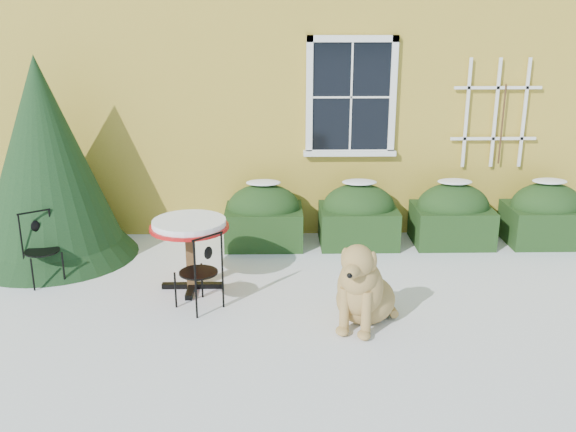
{
  "coord_description": "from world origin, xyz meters",
  "views": [
    {
      "loc": [
        -0.14,
        -5.84,
        3.07
      ],
      "look_at": [
        0.0,
        1.0,
        0.9
      ],
      "focal_mm": 40.0,
      "sensor_mm": 36.0,
      "label": 1
    }
  ],
  "objects_px": {
    "patio_chair_near": "(201,271)",
    "dog": "(362,290)",
    "evergreen_shrub": "(47,179)",
    "patio_chair_far": "(41,248)",
    "bistro_table": "(189,232)"
  },
  "relations": [
    {
      "from": "patio_chair_near",
      "to": "dog",
      "type": "height_order",
      "value": "dog"
    },
    {
      "from": "evergreen_shrub",
      "to": "patio_chair_near",
      "type": "height_order",
      "value": "evergreen_shrub"
    },
    {
      "from": "patio_chair_near",
      "to": "dog",
      "type": "bearing_deg",
      "value": 121.42
    },
    {
      "from": "evergreen_shrub",
      "to": "dog",
      "type": "xyz_separation_m",
      "value": [
        3.79,
        -2.06,
        -0.66
      ]
    },
    {
      "from": "patio_chair_near",
      "to": "patio_chair_far",
      "type": "bearing_deg",
      "value": -66.22
    },
    {
      "from": "evergreen_shrub",
      "to": "bistro_table",
      "type": "relative_size",
      "value": 2.89
    },
    {
      "from": "dog",
      "to": "patio_chair_far",
      "type": "bearing_deg",
      "value": -174.94
    },
    {
      "from": "evergreen_shrub",
      "to": "dog",
      "type": "relative_size",
      "value": 2.51
    },
    {
      "from": "evergreen_shrub",
      "to": "patio_chair_near",
      "type": "distance_m",
      "value": 2.74
    },
    {
      "from": "evergreen_shrub",
      "to": "bistro_table",
      "type": "bearing_deg",
      "value": -29.46
    },
    {
      "from": "patio_chair_near",
      "to": "evergreen_shrub",
      "type": "bearing_deg",
      "value": -82.35
    },
    {
      "from": "bistro_table",
      "to": "dog",
      "type": "xyz_separation_m",
      "value": [
        1.86,
        -0.97,
        -0.31
      ]
    },
    {
      "from": "evergreen_shrub",
      "to": "bistro_table",
      "type": "distance_m",
      "value": 2.25
    },
    {
      "from": "patio_chair_far",
      "to": "dog",
      "type": "xyz_separation_m",
      "value": [
        3.65,
        -1.2,
        -0.03
      ]
    },
    {
      "from": "evergreen_shrub",
      "to": "patio_chair_near",
      "type": "bearing_deg",
      "value": -37.83
    }
  ]
}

